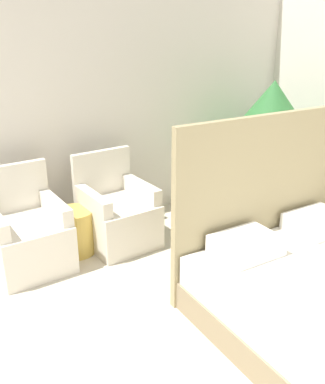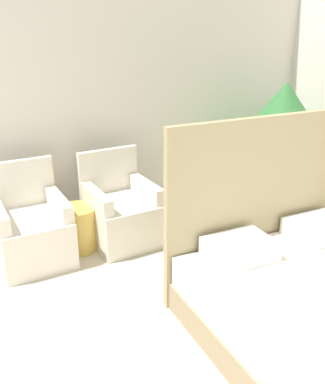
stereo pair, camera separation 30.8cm
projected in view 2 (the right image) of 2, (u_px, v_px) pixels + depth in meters
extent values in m
cube|color=silver|center=(77.00, 93.00, 4.39)|extent=(10.00, 0.06, 2.90)
cube|color=tan|center=(263.00, 204.00, 3.53)|extent=(1.79, 0.06, 1.47)
cube|color=white|center=(240.00, 249.00, 3.22)|extent=(0.49, 0.38, 0.14)
cube|color=white|center=(319.00, 228.00, 3.54)|extent=(0.49, 0.38, 0.14)
cube|color=silver|center=(33.00, 239.00, 4.03)|extent=(0.68, 0.74, 0.45)
cube|color=silver|center=(20.00, 183.00, 4.12)|extent=(0.65, 0.09, 0.46)
cube|color=silver|center=(59.00, 204.00, 4.04)|extent=(0.13, 0.64, 0.16)
cube|color=silver|center=(123.00, 221.00, 4.39)|extent=(0.69, 0.75, 0.45)
cube|color=silver|center=(108.00, 170.00, 4.49)|extent=(0.65, 0.10, 0.46)
cube|color=silver|center=(96.00, 199.00, 4.15)|extent=(0.14, 0.65, 0.16)
cube|color=silver|center=(146.00, 189.00, 4.40)|extent=(0.14, 0.65, 0.16)
cylinder|color=beige|center=(275.00, 203.00, 5.01)|extent=(0.42, 0.42, 0.32)
cylinder|color=brown|center=(278.00, 175.00, 4.88)|extent=(0.06, 0.06, 0.38)
cone|color=#2D6B33|center=(283.00, 122.00, 4.66)|extent=(1.31, 1.31, 0.86)
cylinder|color=gold|center=(79.00, 228.00, 4.25)|extent=(0.38, 0.38, 0.45)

